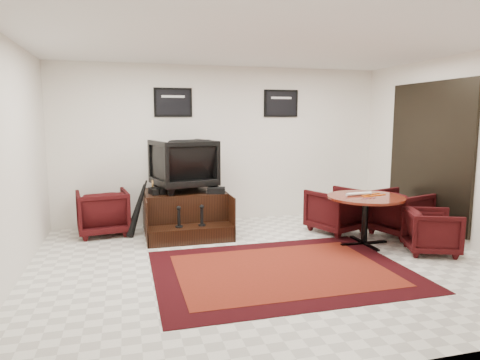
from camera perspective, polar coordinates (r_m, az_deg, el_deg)
name	(u,v)px	position (r m, az deg, el deg)	size (l,w,h in m)	color
ground	(266,262)	(5.73, 3.55, -10.91)	(6.00, 6.00, 0.00)	white
room_shell	(294,125)	(5.67, 7.25, 7.24)	(6.02, 5.02, 2.81)	white
area_rug	(282,270)	(5.45, 5.56, -11.88)	(3.12, 2.34, 0.01)	black
shine_podium	(185,214)	(7.14, -7.32, -4.47)	(1.32, 1.36, 0.68)	black
shine_chair	(183,162)	(7.14, -7.60, 2.39)	(0.93, 0.87, 0.95)	black
shoes_pair	(157,191)	(6.93, -11.02, -1.45)	(0.27, 0.30, 0.10)	black
polish_kit	(216,190)	(6.87, -3.19, -1.39)	(0.28, 0.19, 0.10)	black
umbrella_black	(138,208)	(6.96, -13.43, -3.64)	(0.35, 0.13, 0.95)	black
umbrella_hooked	(136,209)	(7.03, -13.64, -3.83)	(0.32, 0.12, 0.87)	black
armchair_side	(103,210)	(7.30, -17.84, -3.84)	(0.78, 0.73, 0.80)	black
meeting_table	(366,202)	(6.61, 16.41, -2.85)	(1.12, 1.12, 0.73)	#49100A
table_chair_back	(336,208)	(7.29, 12.66, -3.68)	(0.77, 0.72, 0.79)	black
table_chair_window	(401,211)	(7.38, 20.65, -3.83)	(0.78, 0.73, 0.80)	black
table_chair_corner	(432,229)	(6.58, 24.19, -6.02)	(0.66, 0.62, 0.68)	black
paper_roll	(359,194)	(6.62, 15.56, -1.79)	(0.05, 0.05, 0.42)	silver
table_clutter	(372,195)	(6.66, 17.23, -1.97)	(0.56, 0.40, 0.01)	orange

